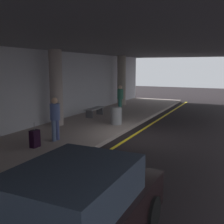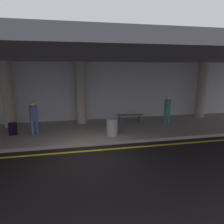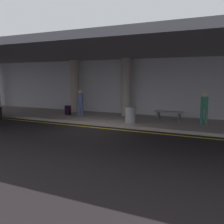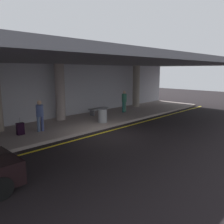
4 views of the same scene
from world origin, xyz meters
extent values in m
plane|color=black|center=(0.00, 0.00, 0.00)|extent=(60.00, 60.00, 0.00)
cube|color=gray|center=(0.00, 3.10, 0.07)|extent=(26.00, 4.20, 0.15)
cube|color=yellow|center=(0.00, 0.51, 0.00)|extent=(26.00, 0.14, 0.01)
cylinder|color=gray|center=(-4.00, 4.46, 1.97)|extent=(0.62, 0.62, 3.65)
cylinder|color=gray|center=(0.00, 4.46, 1.97)|extent=(0.62, 0.62, 3.65)
cylinder|color=gray|center=(8.00, 4.46, 1.97)|extent=(0.62, 0.62, 3.65)
cube|color=slate|center=(0.00, 2.60, 3.95)|extent=(28.00, 13.20, 0.30)
cube|color=#B0AFB7|center=(0.00, 5.35, 1.90)|extent=(26.00, 0.30, 3.80)
cylinder|color=#24665C|center=(4.88, 3.25, 0.56)|extent=(0.16, 0.16, 0.82)
cylinder|color=#3A624F|center=(5.10, 3.25, 0.56)|extent=(0.16, 0.16, 0.82)
cylinder|color=#2E6E55|center=(4.99, 3.25, 1.28)|extent=(0.38, 0.38, 0.62)
sphere|color=beige|center=(4.99, 3.25, 1.71)|extent=(0.24, 0.24, 0.24)
cylinder|color=#4C5C7C|center=(-2.51, 2.76, 0.56)|extent=(0.16, 0.16, 0.82)
cylinder|color=#414B7D|center=(-2.29, 2.76, 0.56)|extent=(0.16, 0.16, 0.82)
cylinder|color=#435286|center=(-2.40, 2.76, 1.28)|extent=(0.38, 0.38, 0.62)
sphere|color=tan|center=(-2.40, 2.76, 1.71)|extent=(0.24, 0.24, 0.24)
cube|color=black|center=(-3.46, 2.88, 0.46)|extent=(0.36, 0.22, 0.62)
cylinder|color=slate|center=(-3.46, 2.88, 0.91)|extent=(0.02, 0.02, 0.28)
cube|color=slate|center=(2.93, 3.97, 0.60)|extent=(1.60, 0.50, 0.06)
cube|color=#4C4C51|center=(2.31, 3.97, 0.36)|extent=(0.10, 0.40, 0.42)
cube|color=#4C4C51|center=(3.55, 3.97, 0.36)|extent=(0.10, 0.40, 0.42)
cylinder|color=gray|center=(1.38, 1.89, 0.57)|extent=(0.56, 0.56, 0.85)
camera|label=1|loc=(-10.84, -3.64, 2.99)|focal=44.03mm
camera|label=2|loc=(-0.44, -7.24, 3.40)|focal=31.47mm
camera|label=3|loc=(6.85, -11.21, 2.58)|focal=42.51mm
camera|label=4|loc=(-8.19, -8.24, 3.40)|focal=36.25mm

